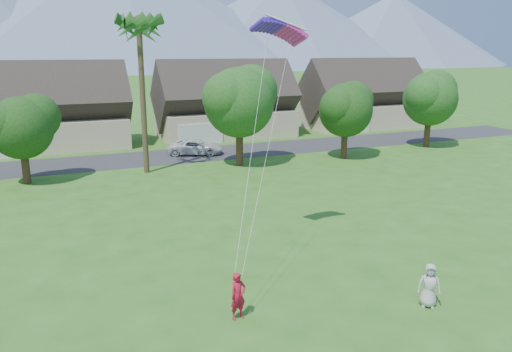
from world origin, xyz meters
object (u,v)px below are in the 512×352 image
kite_flyer (238,296)px  watcher (429,285)px  parafoil_kite (279,28)px  parked_car (196,147)px

kite_flyer → watcher: size_ratio=1.02×
watcher → parafoil_kite: 13.06m
kite_flyer → parafoil_kite: bearing=38.2°
watcher → parafoil_kite: bearing=144.5°
watcher → parked_car: 32.02m
kite_flyer → parafoil_kite: (4.44, 6.06, 9.85)m
watcher → kite_flyer: bearing=-160.0°
watcher → parked_car: watcher is taller
watcher → parafoil_kite: (-2.74, 8.10, 9.87)m
parked_car → kite_flyer: bearing=-170.7°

